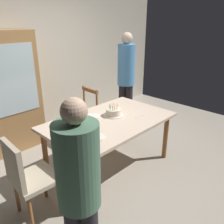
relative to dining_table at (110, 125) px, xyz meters
The scene contains 14 objects.
ground 0.68m from the dining_table, ahead, with size 6.40×6.40×0.00m, color #9E9384.
back_wall 1.95m from the dining_table, 90.00° to the left, with size 6.40×0.10×2.60m, color beige.
dining_table is the anchor object (origin of this frame).
birthday_cake 0.21m from the dining_table, 24.19° to the left, with size 0.28×0.28×0.17m.
plate_near_celebrant 0.55m from the dining_table, 153.09° to the right, with size 0.22×0.22×0.01m, color silver.
plate_far_side 0.27m from the dining_table, 109.71° to the left, with size 0.22×0.22×0.01m, color silver.
fork_near_celebrant 0.69m from the dining_table, 160.05° to the right, with size 0.18×0.02×0.01m, color silver.
fork_far_side 0.35m from the dining_table, 137.30° to the left, with size 0.18×0.02×0.01m, color silver.
fork_near_guest 0.44m from the dining_table, 32.63° to the right, with size 0.18×0.02×0.01m, color silver.
chair_spindle_back 0.92m from the dining_table, 75.23° to the left, with size 0.46×0.46×0.95m.
chair_upholstered 1.27m from the dining_table, behind, with size 0.47×0.46×0.95m.
person_celebrant 1.60m from the dining_table, 143.57° to the right, with size 0.32×0.32×1.60m.
person_guest 1.44m from the dining_table, 31.57° to the left, with size 0.32×0.32×1.83m.
china_cabinet 1.76m from the dining_table, 116.47° to the left, with size 1.10×0.45×1.90m.
Camera 1 is at (-2.10, -2.07, 2.06)m, focal length 37.66 mm.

